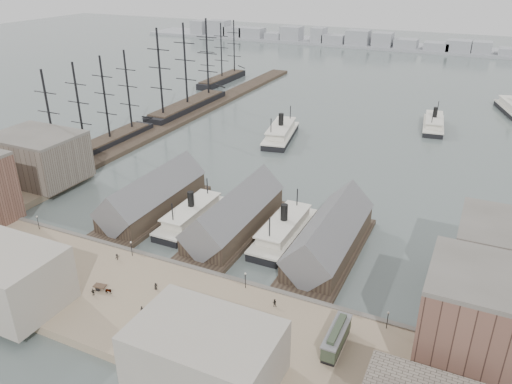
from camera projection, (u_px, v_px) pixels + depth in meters
The scene contains 34 objects.
ground at pixel (202, 263), 119.04m from camera, with size 900.00×900.00×0.00m, color #4A5553.
quay at pixel (152, 308), 102.25m from camera, with size 180.00×30.00×2.00m, color #88755C.
seawall at pixel (191, 270), 114.30m from camera, with size 180.00×1.20×2.30m, color #59544C.
west_wharf at pixel (187, 116), 226.83m from camera, with size 10.00×220.00×1.60m, color #2D231C.
ferry_shed_west at pixel (153, 197), 140.94m from camera, with size 14.00×42.00×12.60m.
ferry_shed_center at pixel (235, 216), 130.88m from camera, with size 14.00×42.00×12.60m.
ferry_shed_east at pixel (330, 237), 120.83m from camera, with size 14.00×42.00×12.60m.
warehouse_west_back at pixel (39, 158), 157.01m from camera, with size 26.00×20.00×14.00m, color #60564C.
street_bldg_center at pixel (205, 353), 82.15m from camera, with size 24.00×16.00×10.00m, color gray.
lamp_post_far_w at pixel (38, 220), 128.71m from camera, with size 0.44×0.44×3.92m.
lamp_post_near_w at pixel (131, 246), 117.11m from camera, with size 0.44×0.44×3.92m.
lamp_post_near_e at pixel (245, 277), 105.51m from camera, with size 0.44×0.44×3.92m.
lamp_post_far_e at pixel (388, 317), 93.92m from camera, with size 0.44×0.44×3.92m.
far_shore at pixel (419, 45), 391.63m from camera, with size 500.00×40.00×15.72m.
ferry_docked_west at pixel (192, 215), 136.44m from camera, with size 8.19×27.31×9.75m.
ferry_docked_east at pixel (284, 230), 128.78m from camera, with size 8.57×28.55×10.20m.
ferry_open_near at pixel (281, 133), 199.57m from camera, with size 15.11×32.55×11.19m.
ferry_open_mid at pixel (434, 123), 211.78m from camera, with size 11.55×28.47×9.88m.
sailing_ship_near at pixel (98, 145), 186.60m from camera, with size 8.37×57.65×34.41m.
sailing_ship_mid at pixel (188, 105), 235.55m from camera, with size 9.79×56.58×40.26m.
sailing_ship_far at pixel (222, 78), 291.01m from camera, with size 8.11×45.04×33.33m.
tram at pixel (336, 338), 89.66m from camera, with size 2.82×10.85×3.86m.
horse_cart_left at pixel (57, 257), 116.15m from camera, with size 4.32×4.07×1.51m.
horse_cart_center at pixel (105, 289), 104.93m from camera, with size 4.88×1.92×1.45m.
horse_cart_right at pixel (235, 347), 89.25m from camera, with size 4.69×1.88×1.63m.
pedestrian_0 at pixel (9, 231), 127.17m from camera, with size 0.63×0.46×1.72m, color black.
pedestrian_1 at pixel (5, 247), 120.24m from camera, with size 0.88×0.68×1.80m, color black.
pedestrian_2 at pixel (117, 257), 116.27m from camera, with size 1.02×0.59×1.58m, color black.
pedestrian_3 at pixel (93, 292), 104.01m from camera, with size 0.98×0.41×1.67m, color black.
pedestrian_4 at pixel (156, 286), 105.93m from camera, with size 0.78×0.51×1.59m, color black.
pedestrian_5 at pixel (142, 310), 98.50m from camera, with size 0.66×0.48×1.82m, color black.
pedestrian_6 at pixel (275, 303), 100.70m from camera, with size 0.85×0.66×1.75m, color black.
pedestrian_7 at pixel (253, 338), 91.34m from camera, with size 1.16×0.67×1.79m, color black.
pedestrian_8 at pixel (335, 323), 95.02m from camera, with size 1.06×0.44×1.81m, color black.
Camera 1 is at (54.53, -85.42, 65.98)m, focal length 35.00 mm.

